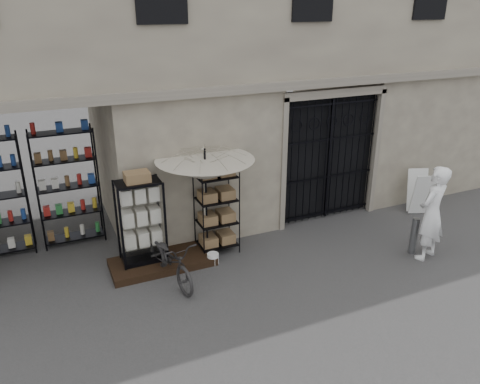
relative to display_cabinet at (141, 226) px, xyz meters
name	(u,v)px	position (x,y,z in m)	size (l,w,h in m)	color
ground	(309,277)	(2.73, -1.66, -0.88)	(80.00, 80.00, 0.00)	black
main_building	(226,17)	(2.73, 2.34, 3.62)	(14.00, 4.00, 9.00)	#9E957E
shop_recess	(33,189)	(-1.77, 1.14, 0.62)	(3.00, 1.70, 3.00)	black
shop_shelving	(32,193)	(-1.82, 1.64, 0.37)	(2.70, 0.50, 2.50)	black
iron_gate	(325,156)	(4.48, 0.61, 0.62)	(2.50, 0.21, 3.00)	black
step_platform	(163,262)	(0.33, -0.11, -0.80)	(2.00, 0.90, 0.15)	black
display_cabinet	(141,226)	(0.00, 0.00, 0.00)	(0.86, 0.59, 1.76)	black
wire_rack	(217,213)	(1.53, 0.02, -0.02)	(0.81, 0.60, 1.76)	black
market_umbrella	(205,164)	(1.30, -0.05, 1.07)	(2.04, 2.06, 2.71)	black
white_bucket	(213,259)	(1.26, -0.45, -0.77)	(0.23, 0.23, 0.22)	white
bicycle	(172,281)	(0.34, -0.72, -0.88)	(0.59, 0.89, 1.69)	black
steel_bollard	(414,236)	(5.16, -1.71, -0.49)	(0.14, 0.14, 0.78)	slate
shopkeeper	(424,257)	(5.29, -1.95, -0.88)	(0.71, 1.94, 0.46)	white
easel_sign	(420,192)	(6.71, -0.23, -0.34)	(0.66, 0.71, 1.04)	silver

